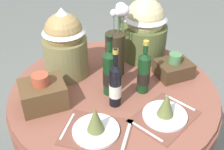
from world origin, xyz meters
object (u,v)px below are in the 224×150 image
wine_bottle_centre (144,73)px  woven_basket_side_left (43,93)px  wine_bottle_left (115,85)px  place_setting_left (96,125)px  woven_basket_side_right (174,68)px  place_setting_right (165,110)px  wine_bottle_right (110,72)px  dining_table (114,106)px  flower_vase (116,45)px  gift_tub_back_left (65,41)px  gift_tub_back_right (145,25)px

wine_bottle_centre → woven_basket_side_left: bearing=170.5°
wine_bottle_centre → wine_bottle_left: bearing=-165.5°
place_setting_left → woven_basket_side_right: size_ratio=2.01×
place_setting_right → wine_bottle_centre: bearing=90.7°
wine_bottle_right → wine_bottle_left: bearing=-96.5°
dining_table → woven_basket_side_right: 0.46m
place_setting_left → flower_vase: bearing=56.7°
gift_tub_back_left → flower_vase: bearing=-20.6°
place_setting_right → wine_bottle_left: bearing=135.6°
wine_bottle_left → place_setting_right: bearing=-44.4°
wine_bottle_left → wine_bottle_right: (0.01, 0.11, 0.01)m
wine_bottle_right → place_setting_right: bearing=-58.3°
place_setting_left → woven_basket_side_left: woven_basket_side_left is taller
place_setting_right → wine_bottle_centre: 0.27m
gift_tub_back_right → woven_basket_side_right: bearing=-77.6°
gift_tub_back_left → gift_tub_back_right: bearing=1.3°
place_setting_right → woven_basket_side_left: woven_basket_side_left is taller
flower_vase → gift_tub_back_left: bearing=159.4°
place_setting_right → flower_vase: size_ratio=0.90×
wine_bottle_centre → woven_basket_side_left: (-0.57, 0.10, -0.05)m
flower_vase → gift_tub_back_left: flower_vase is taller
woven_basket_side_right → place_setting_left: bearing=-155.5°
gift_tub_back_left → wine_bottle_centre: bearing=-44.0°
wine_bottle_centre → wine_bottle_right: wine_bottle_right is taller
wine_bottle_centre → wine_bottle_right: size_ratio=0.90×
dining_table → gift_tub_back_right: gift_tub_back_right is taller
dining_table → wine_bottle_right: 0.29m
wine_bottle_centre → woven_basket_side_right: 0.28m
wine_bottle_left → gift_tub_back_left: size_ratio=0.79×
flower_vase → wine_bottle_centre: flower_vase is taller
dining_table → place_setting_right: (0.16, -0.34, 0.19)m
gift_tub_back_left → woven_basket_side_left: bearing=-128.1°
place_setting_right → gift_tub_back_right: (0.19, 0.62, 0.20)m
place_setting_left → place_setting_right: size_ratio=1.03×
gift_tub_back_left → woven_basket_side_right: gift_tub_back_left is taller
gift_tub_back_left → wine_bottle_right: bearing=-58.8°
woven_basket_side_left → woven_basket_side_right: size_ratio=1.14×
flower_vase → wine_bottle_right: flower_vase is taller
wine_bottle_right → woven_basket_side_left: wine_bottle_right is taller
place_setting_left → woven_basket_side_right: 0.70m
place_setting_left → woven_basket_side_left: size_ratio=1.76×
gift_tub_back_right → dining_table: bearing=-140.3°
dining_table → gift_tub_back_left: 0.52m
dining_table → wine_bottle_left: size_ratio=3.62×
place_setting_left → dining_table: bearing=53.5°
dining_table → woven_basket_side_right: size_ratio=6.04×
place_setting_left → wine_bottle_centre: size_ratio=1.27×
gift_tub_back_right → flower_vase: bearing=-154.7°
gift_tub_back_right → woven_basket_side_right: 0.36m
place_setting_right → wine_bottle_right: wine_bottle_right is taller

